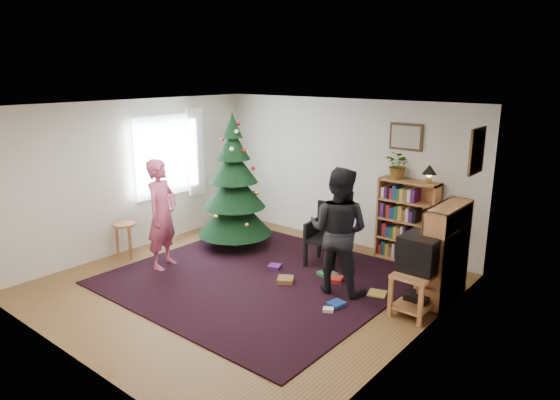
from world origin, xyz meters
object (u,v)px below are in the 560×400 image
Objects in this scene: tv_stand at (419,287)px; person_by_chair at (338,231)px; armchair at (330,232)px; table_lamp at (429,171)px; picture_right at (477,151)px; bookshelf_right at (445,252)px; picture_back at (406,137)px; stool at (125,231)px; crt_tv at (421,253)px; person_standing at (162,214)px; bookshelf_back at (407,220)px; christmas_tree at (234,193)px; potted_plant at (399,165)px.

tv_stand is 1.24m from person_by_chair.
armchair is at bearing -61.17° from person_by_chair.
person_by_chair is at bearing -106.59° from table_lamp.
bookshelf_right is (-0.14, -0.43, -1.29)m from picture_right.
picture_back is 0.32× the size of person_by_chair.
armchair is at bearing 161.17° from tv_stand.
stool is at bearing -143.87° from table_lamp.
stool is (-4.42, -1.29, 0.14)m from tv_stand.
person_standing reaches higher than crt_tv.
person_by_chair is (2.54, 0.95, 0.03)m from person_standing.
picture_right reaches higher than bookshelf_right.
bookshelf_back is at bearing 38.39° from stool.
person_by_chair is (-1.10, -0.18, 0.55)m from tv_stand.
picture_back is 2.11m from person_by_chair.
tv_stand is at bearing -91.79° from person_standing.
picture_right reaches higher than bookshelf_back.
person_standing is (-3.90, -2.04, -1.11)m from picture_right.
person_standing reaches higher than bookshelf_right.
person_by_chair is at bearing -170.75° from tv_stand.
bookshelf_right is at bearing -54.87° from table_lamp.
bookshelf_back is 1.75m from crt_tv.
person_standing is (-3.76, -1.61, 0.18)m from bookshelf_right.
christmas_tree is at bearing -20.55° from person_by_chair.
tv_stand is at bearing -0.00° from crt_tv.
crt_tv is 1.14× the size of potted_plant.
picture_back is 0.68× the size of tv_stand.
potted_plant is at bearing 50.02° from bookshelf_right.
picture_right is 0.26× the size of christmas_tree.
christmas_tree reaches higher than bookshelf_back.
table_lamp reaches higher than bookshelf_right.
crt_tv is 1.77m from table_lamp.
christmas_tree is at bearing -176.33° from armchair.
crt_tv is 2.01m from potted_plant.
armchair is at bearing -125.25° from potted_plant.
armchair is 0.57× the size of person_standing.
picture_back is at bearing -61.91° from person_standing.
table_lamp is at bearing -117.43° from person_by_chair.
armchair is 3.37× the size of table_lamp.
picture_right is 1.89m from tv_stand.
picture_back is 2.28m from crt_tv.
bookshelf_right is 1.35× the size of armchair.
picture_right reaches higher than table_lamp.
bookshelf_right is (1.19, -1.16, -1.29)m from picture_back.
picture_back is at bearing 123.09° from crt_tv.
picture_back is at bearing 48.56° from armchair.
picture_right reaches higher than armchair.
person_standing is at bearing -162.77° from crt_tv.
person_standing is at bearing 113.16° from bookshelf_right.
person_by_chair is (-0.03, -1.82, -1.08)m from picture_back.
picture_right is at bearing 25.20° from stool.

